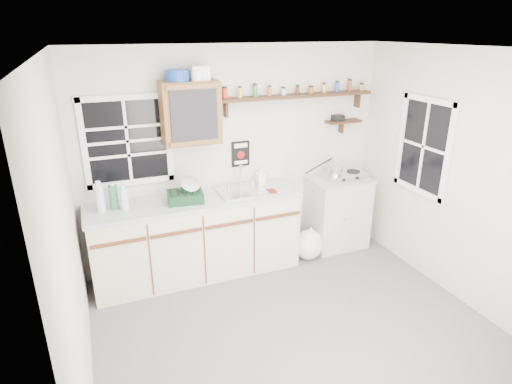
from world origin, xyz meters
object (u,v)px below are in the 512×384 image
Objects in this scene: dish_rack at (186,194)px; main_cabinet at (197,237)px; spice_shelf at (297,95)px; hotplate at (344,175)px; upper_cabinet at (191,113)px; right_cabinet at (337,212)px.

main_cabinet is at bearing 29.65° from dish_rack.
main_cabinet is 1.97m from spice_shelf.
hotplate is (1.89, 0.01, 0.48)m from main_cabinet.
spice_shelf is 1.70m from dish_rack.
upper_cabinet is 0.34× the size of spice_shelf.
right_cabinet is 2.26m from upper_cabinet.
spice_shelf is (1.27, 0.07, 0.10)m from upper_cabinet.
upper_cabinet is (0.03, 0.14, 1.36)m from main_cabinet.
hotplate is at bearing 8.77° from dish_rack.
upper_cabinet is (-1.80, 0.12, 1.37)m from right_cabinet.
spice_shelf is 4.78× the size of dish_rack.
upper_cabinet is 1.63× the size of dish_rack.
spice_shelf reaches higher than dish_rack.
right_cabinet is 1.58m from spice_shelf.
spice_shelf is (1.30, 0.21, 1.47)m from main_cabinet.
hotplate reaches higher than right_cabinet.
spice_shelf is at bearing 158.84° from hotplate.
upper_cabinet is 0.85m from dish_rack.
spice_shelf is (-0.53, 0.19, 1.47)m from right_cabinet.
dish_rack is at bearing -157.78° from main_cabinet.
main_cabinet is 3.55× the size of upper_cabinet.
dish_rack is (-0.10, -0.04, 0.55)m from main_cabinet.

